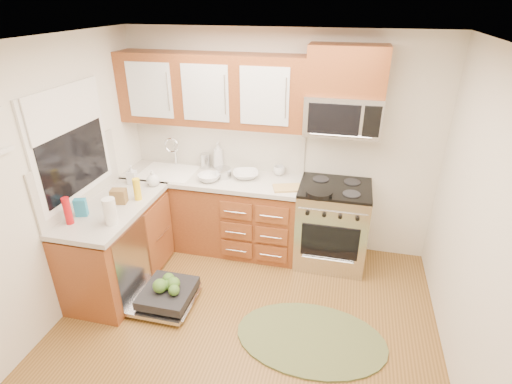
% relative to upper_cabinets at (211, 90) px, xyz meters
% --- Properties ---
extents(floor, '(3.50, 3.50, 0.00)m').
position_rel_upper_cabinets_xyz_m(floor, '(0.73, -1.57, -1.88)').
color(floor, brown).
rests_on(floor, ground).
extents(ceiling, '(3.50, 3.50, 0.00)m').
position_rel_upper_cabinets_xyz_m(ceiling, '(0.73, -1.57, 0.62)').
color(ceiling, white).
rests_on(ceiling, ground).
extents(wall_back, '(3.50, 0.04, 2.50)m').
position_rel_upper_cabinets_xyz_m(wall_back, '(0.73, 0.18, -0.62)').
color(wall_back, silver).
rests_on(wall_back, ground).
extents(wall_left, '(0.04, 3.50, 2.50)m').
position_rel_upper_cabinets_xyz_m(wall_left, '(-1.02, -1.57, -0.62)').
color(wall_left, silver).
rests_on(wall_left, ground).
extents(wall_right, '(0.04, 3.50, 2.50)m').
position_rel_upper_cabinets_xyz_m(wall_right, '(2.48, -1.57, -0.62)').
color(wall_right, silver).
rests_on(wall_right, ground).
extents(base_cabinet_back, '(2.05, 0.60, 0.85)m').
position_rel_upper_cabinets_xyz_m(base_cabinet_back, '(0.00, -0.12, -1.45)').
color(base_cabinet_back, brown).
rests_on(base_cabinet_back, ground).
extents(base_cabinet_left, '(0.60, 1.25, 0.85)m').
position_rel_upper_cabinets_xyz_m(base_cabinet_left, '(-0.72, -1.05, -1.45)').
color(base_cabinet_left, brown).
rests_on(base_cabinet_left, ground).
extents(countertop_back, '(2.07, 0.64, 0.05)m').
position_rel_upper_cabinets_xyz_m(countertop_back, '(0.00, -0.14, -0.97)').
color(countertop_back, beige).
rests_on(countertop_back, base_cabinet_back).
extents(countertop_left, '(0.64, 1.27, 0.05)m').
position_rel_upper_cabinets_xyz_m(countertop_left, '(-0.71, -1.05, -0.97)').
color(countertop_left, beige).
rests_on(countertop_left, base_cabinet_left).
extents(backsplash_back, '(2.05, 0.02, 0.57)m').
position_rel_upper_cabinets_xyz_m(backsplash_back, '(0.00, 0.16, -0.67)').
color(backsplash_back, beige).
rests_on(backsplash_back, ground).
extents(backsplash_left, '(0.02, 1.25, 0.57)m').
position_rel_upper_cabinets_xyz_m(backsplash_left, '(-1.01, -1.05, -0.67)').
color(backsplash_left, beige).
rests_on(backsplash_left, ground).
extents(upper_cabinets, '(2.05, 0.35, 0.75)m').
position_rel_upper_cabinets_xyz_m(upper_cabinets, '(0.00, 0.00, 0.00)').
color(upper_cabinets, brown).
rests_on(upper_cabinets, ground).
extents(cabinet_over_mw, '(0.76, 0.35, 0.47)m').
position_rel_upper_cabinets_xyz_m(cabinet_over_mw, '(1.41, 0.00, 0.26)').
color(cabinet_over_mw, brown).
rests_on(cabinet_over_mw, ground).
extents(range, '(0.76, 0.64, 0.95)m').
position_rel_upper_cabinets_xyz_m(range, '(1.41, -0.15, -1.40)').
color(range, silver).
rests_on(range, ground).
extents(microwave, '(0.76, 0.38, 0.40)m').
position_rel_upper_cabinets_xyz_m(microwave, '(1.41, -0.02, -0.18)').
color(microwave, silver).
rests_on(microwave, ground).
extents(sink, '(0.62, 0.50, 0.26)m').
position_rel_upper_cabinets_xyz_m(sink, '(-0.52, -0.16, -1.07)').
color(sink, white).
rests_on(sink, ground).
extents(dishwasher, '(0.70, 0.60, 0.20)m').
position_rel_upper_cabinets_xyz_m(dishwasher, '(-0.13, -1.27, -1.77)').
color(dishwasher, silver).
rests_on(dishwasher, ground).
extents(window, '(0.03, 1.05, 1.05)m').
position_rel_upper_cabinets_xyz_m(window, '(-1.01, -1.07, -0.32)').
color(window, white).
rests_on(window, ground).
extents(window_blind, '(0.02, 0.96, 0.40)m').
position_rel_upper_cabinets_xyz_m(window_blind, '(-0.98, -1.07, 0.00)').
color(window_blind, white).
rests_on(window_blind, ground).
extents(rug, '(1.39, 0.94, 0.02)m').
position_rel_upper_cabinets_xyz_m(rug, '(1.34, -1.40, -1.86)').
color(rug, '#535F36').
rests_on(rug, ground).
extents(skillet, '(0.35, 0.35, 0.05)m').
position_rel_upper_cabinets_xyz_m(skillet, '(1.25, -0.40, -0.90)').
color(skillet, black).
rests_on(skillet, range).
extents(stock_pot, '(0.19, 0.19, 0.11)m').
position_rel_upper_cabinets_xyz_m(stock_pot, '(0.15, -0.14, -0.90)').
color(stock_pot, silver).
rests_on(stock_pot, countertop_back).
extents(cutting_board, '(0.35, 0.28, 0.02)m').
position_rel_upper_cabinets_xyz_m(cutting_board, '(0.91, -0.27, -0.94)').
color(cutting_board, tan).
rests_on(cutting_board, countertop_back).
extents(canister, '(0.13, 0.13, 0.18)m').
position_rel_upper_cabinets_xyz_m(canister, '(-0.14, 0.07, -0.86)').
color(canister, silver).
rests_on(canister, countertop_back).
extents(paper_towel_roll, '(0.13, 0.13, 0.25)m').
position_rel_upper_cabinets_xyz_m(paper_towel_roll, '(-0.52, -1.35, -0.83)').
color(paper_towel_roll, white).
rests_on(paper_towel_roll, countertop_left).
extents(mustard_bottle, '(0.08, 0.08, 0.23)m').
position_rel_upper_cabinets_xyz_m(mustard_bottle, '(-0.52, -0.86, -0.84)').
color(mustard_bottle, yellow).
rests_on(mustard_bottle, countertop_left).
extents(red_bottle, '(0.08, 0.08, 0.26)m').
position_rel_upper_cabinets_xyz_m(red_bottle, '(-0.90, -1.44, -0.82)').
color(red_bottle, '#B60F14').
rests_on(red_bottle, countertop_left).
extents(wooden_box, '(0.16, 0.13, 0.15)m').
position_rel_upper_cabinets_xyz_m(wooden_box, '(-0.67, -0.97, -0.88)').
color(wooden_box, brown).
rests_on(wooden_box, countertop_left).
extents(blue_carton, '(0.12, 0.10, 0.17)m').
position_rel_upper_cabinets_xyz_m(blue_carton, '(-0.88, -1.29, -0.86)').
color(blue_carton, teal).
rests_on(blue_carton, countertop_left).
extents(bowl_a, '(0.36, 0.36, 0.07)m').
position_rel_upper_cabinets_xyz_m(bowl_a, '(0.40, -0.09, -0.91)').
color(bowl_a, '#999999').
rests_on(bowl_a, countertop_back).
extents(bowl_b, '(0.30, 0.30, 0.08)m').
position_rel_upper_cabinets_xyz_m(bowl_b, '(0.02, -0.27, -0.91)').
color(bowl_b, '#999999').
rests_on(bowl_b, countertop_back).
extents(cup, '(0.15, 0.15, 0.10)m').
position_rel_upper_cabinets_xyz_m(cup, '(0.75, 0.07, -0.90)').
color(cup, '#999999').
rests_on(cup, countertop_back).
extents(soap_bottle_a, '(0.13, 0.13, 0.32)m').
position_rel_upper_cabinets_xyz_m(soap_bottle_a, '(0.01, 0.10, -0.79)').
color(soap_bottle_a, '#999999').
rests_on(soap_bottle_a, countertop_back).
extents(soap_bottle_b, '(0.11, 0.11, 0.21)m').
position_rel_upper_cabinets_xyz_m(soap_bottle_b, '(-0.77, -0.52, -0.84)').
color(soap_bottle_b, '#999999').
rests_on(soap_bottle_b, countertop_left).
extents(soap_bottle_c, '(0.17, 0.17, 0.18)m').
position_rel_upper_cabinets_xyz_m(soap_bottle_c, '(-0.52, -0.52, -0.86)').
color(soap_bottle_c, '#999999').
rests_on(soap_bottle_c, countertop_left).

